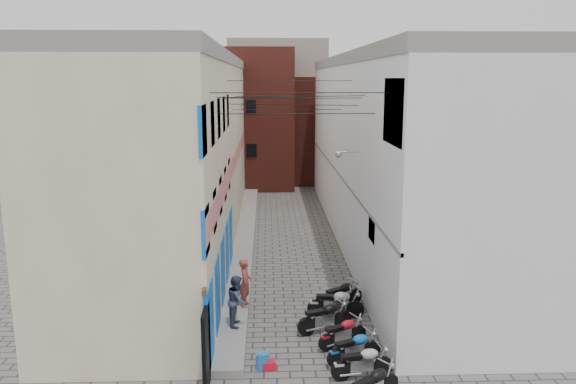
{
  "coord_description": "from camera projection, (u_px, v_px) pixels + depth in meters",
  "views": [
    {
      "loc": [
        -0.93,
        -13.74,
        7.89
      ],
      "look_at": [
        -0.02,
        10.35,
        3.0
      ],
      "focal_mm": 35.0,
      "sensor_mm": 36.0,
      "label": 1
    }
  ],
  "objects": [
    {
      "name": "ground",
      "position": [
        303.0,
        378.0,
        15.06
      ],
      "size": [
        90.0,
        90.0,
        0.0
      ],
      "primitive_type": "plane",
      "color": "#5C5956",
      "rests_on": "ground"
    },
    {
      "name": "plinth",
      "position": [
        245.0,
        239.0,
        27.69
      ],
      "size": [
        0.9,
        26.0,
        0.25
      ],
      "primitive_type": "cube",
      "color": "gray",
      "rests_on": "ground"
    },
    {
      "name": "building_left",
      "position": [
        182.0,
        151.0,
        26.66
      ],
      "size": [
        5.1,
        27.0,
        9.0
      ],
      "color": "#C6B995",
      "rests_on": "ground"
    },
    {
      "name": "building_right",
      "position": [
        390.0,
        150.0,
        27.07
      ],
      "size": [
        5.94,
        26.0,
        9.0
      ],
      "color": "silver",
      "rests_on": "ground"
    },
    {
      "name": "building_far_brick_left",
      "position": [
        252.0,
        118.0,
        41.41
      ],
      "size": [
        6.0,
        6.0,
        10.0
      ],
      "primitive_type": "cube",
      "color": "maroon",
      "rests_on": "ground"
    },
    {
      "name": "building_far_brick_right",
      "position": [
        317.0,
        129.0,
        43.75
      ],
      "size": [
        5.0,
        6.0,
        8.0
      ],
      "primitive_type": "cube",
      "color": "maroon",
      "rests_on": "ground"
    },
    {
      "name": "building_far_concrete",
      "position": [
        278.0,
        107.0,
        47.26
      ],
      "size": [
        8.0,
        5.0,
        11.0
      ],
      "primitive_type": "cube",
      "color": "gray",
      "rests_on": "ground"
    },
    {
      "name": "far_shopfront",
      "position": [
        280.0,
        175.0,
        39.5
      ],
      "size": [
        2.0,
        0.3,
        2.4
      ],
      "primitive_type": "cube",
      "color": "black",
      "rests_on": "ground"
    },
    {
      "name": "overhead_wires",
      "position": [
        291.0,
        99.0,
        21.13
      ],
      "size": [
        5.8,
        13.02,
        1.32
      ],
      "color": "black",
      "rests_on": "ground"
    },
    {
      "name": "motorcycle_a",
      "position": [
        373.0,
        384.0,
        13.75
      ],
      "size": [
        1.79,
        1.54,
        1.05
      ],
      "primitive_type": null,
      "rotation": [
        0.0,
        0.0,
        -0.93
      ],
      "color": "black",
      "rests_on": "ground"
    },
    {
      "name": "motorcycle_b",
      "position": [
        363.0,
        361.0,
        14.94
      ],
      "size": [
        1.81,
        0.84,
        1.01
      ],
      "primitive_type": null,
      "rotation": [
        0.0,
        0.0,
        -1.4
      ],
      "color": "#A7A6AB",
      "rests_on": "ground"
    },
    {
      "name": "motorcycle_c",
      "position": [
        354.0,
        346.0,
        15.76
      ],
      "size": [
        1.79,
        1.16,
        0.99
      ],
      "primitive_type": null,
      "rotation": [
        0.0,
        0.0,
        -1.18
      ],
      "color": "#0B58AF",
      "rests_on": "ground"
    },
    {
      "name": "motorcycle_d",
      "position": [
        343.0,
        331.0,
        16.74
      ],
      "size": [
        1.73,
        1.26,
        0.97
      ],
      "primitive_type": null,
      "rotation": [
        0.0,
        0.0,
        -1.08
      ],
      "color": "#A10B1E",
      "rests_on": "ground"
    },
    {
      "name": "motorcycle_e",
      "position": [
        325.0,
        316.0,
        17.69
      ],
      "size": [
        1.96,
        1.27,
        1.09
      ],
      "primitive_type": null,
      "rotation": [
        0.0,
        0.0,
        -1.18
      ],
      "color": "black",
      "rests_on": "ground"
    },
    {
      "name": "motorcycle_f",
      "position": [
        336.0,
        302.0,
        18.76
      ],
      "size": [
        1.97,
        0.8,
        1.11
      ],
      "primitive_type": null,
      "rotation": [
        0.0,
        0.0,
        -1.67
      ],
      "color": "#A3A3A8",
      "rests_on": "ground"
    },
    {
      "name": "motorcycle_g",
      "position": [
        341.0,
        293.0,
        19.61
      ],
      "size": [
        1.82,
        1.38,
        1.03
      ],
      "primitive_type": null,
      "rotation": [
        0.0,
        0.0,
        -1.04
      ],
      "color": "black",
      "rests_on": "ground"
    },
    {
      "name": "person_a",
      "position": [
        245.0,
        283.0,
        19.05
      ],
      "size": [
        0.46,
        0.65,
        1.66
      ],
      "primitive_type": "imported",
      "rotation": [
        0.0,
        0.0,
        1.46
      ],
      "color": "brown",
      "rests_on": "plinth"
    },
    {
      "name": "person_b",
      "position": [
        237.0,
        300.0,
        17.59
      ],
      "size": [
        0.65,
        0.82,
        1.62
      ],
      "primitive_type": "imported",
      "rotation": [
        0.0,
        0.0,
        1.52
      ],
      "color": "#3A4057",
      "rests_on": "plinth"
    },
    {
      "name": "water_jug_near",
      "position": [
        263.0,
        361.0,
        15.46
      ],
      "size": [
        0.37,
        0.37,
        0.48
      ],
      "primitive_type": "cylinder",
      "rotation": [
        0.0,
        0.0,
        0.21
      ],
      "color": "#2065A4",
      "rests_on": "ground"
    },
    {
      "name": "water_jug_far",
      "position": [
        261.0,
        362.0,
        15.46
      ],
      "size": [
        0.35,
        0.35,
        0.45
      ],
      "primitive_type": "cylinder",
      "rotation": [
        0.0,
        0.0,
        0.28
      ],
      "color": "blue",
      "rests_on": "ground"
    },
    {
      "name": "red_crate",
      "position": [
        269.0,
        365.0,
        15.49
      ],
      "size": [
        0.42,
        0.34,
        0.23
      ],
      "primitive_type": "cube",
      "rotation": [
        0.0,
        0.0,
        0.18
      ],
      "color": "red",
      "rests_on": "ground"
    }
  ]
}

